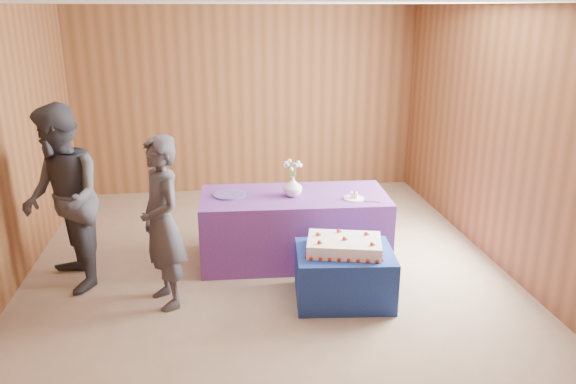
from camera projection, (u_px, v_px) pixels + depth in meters
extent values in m
plane|color=gray|center=(268.00, 277.00, 5.83)|extent=(6.00, 6.00, 0.00)
cube|color=brown|center=(246.00, 101.00, 8.22)|extent=(5.00, 0.04, 2.70)
cube|color=brown|center=(332.00, 309.00, 2.58)|extent=(5.00, 0.04, 2.70)
cube|color=brown|center=(510.00, 142.00, 5.72)|extent=(0.04, 6.00, 2.70)
cube|color=white|center=(265.00, 3.00, 4.98)|extent=(5.00, 6.00, 0.04)
cube|color=#1B4399|center=(344.00, 275.00, 5.31)|extent=(0.97, 0.79, 0.50)
cube|color=#673593|center=(294.00, 227.00, 6.13)|extent=(2.04, 0.99, 0.75)
cube|color=white|center=(344.00, 245.00, 5.21)|extent=(0.76, 0.60, 0.12)
sphere|color=#B3250D|center=(306.00, 258.00, 5.05)|extent=(0.04, 0.04, 0.04)
sphere|color=#B3250D|center=(382.00, 261.00, 4.98)|extent=(0.04, 0.04, 0.04)
sphere|color=#B3250D|center=(309.00, 239.00, 5.47)|extent=(0.04, 0.04, 0.04)
sphere|color=#B3250D|center=(379.00, 241.00, 5.41)|extent=(0.04, 0.04, 0.04)
sphere|color=#B3250D|center=(322.00, 241.00, 5.10)|extent=(0.04, 0.04, 0.04)
cone|color=#135522|center=(325.00, 242.00, 5.11)|extent=(0.02, 0.03, 0.03)
sphere|color=#B3250D|center=(364.00, 234.00, 5.26)|extent=(0.04, 0.04, 0.04)
cone|color=#135522|center=(367.00, 235.00, 5.27)|extent=(0.02, 0.03, 0.03)
sphere|color=#B3250D|center=(344.00, 237.00, 5.19)|extent=(0.04, 0.04, 0.04)
cone|color=#135522|center=(347.00, 238.00, 5.19)|extent=(0.02, 0.03, 0.03)
imported|color=silver|center=(293.00, 186.00, 5.95)|extent=(0.20, 0.20, 0.21)
cylinder|color=#35702D|center=(296.00, 171.00, 5.90)|extent=(0.01, 0.01, 0.13)
sphere|color=#C1ABDE|center=(300.00, 164.00, 5.88)|extent=(0.04, 0.04, 0.04)
cylinder|color=#35702D|center=(295.00, 170.00, 5.91)|extent=(0.01, 0.01, 0.13)
sphere|color=white|center=(298.00, 163.00, 5.93)|extent=(0.04, 0.04, 0.04)
cylinder|color=#35702D|center=(293.00, 170.00, 5.92)|extent=(0.01, 0.01, 0.13)
sphere|color=#C1ABDE|center=(294.00, 163.00, 5.95)|extent=(0.04, 0.04, 0.04)
cylinder|color=#35702D|center=(291.00, 170.00, 5.92)|extent=(0.01, 0.01, 0.13)
sphere|color=white|center=(289.00, 163.00, 5.94)|extent=(0.04, 0.04, 0.04)
cylinder|color=#35702D|center=(290.00, 170.00, 5.91)|extent=(0.01, 0.01, 0.13)
sphere|color=#C1ABDE|center=(286.00, 164.00, 5.91)|extent=(0.04, 0.04, 0.04)
cylinder|color=#35702D|center=(290.00, 171.00, 5.89)|extent=(0.01, 0.01, 0.13)
sphere|color=white|center=(285.00, 165.00, 5.86)|extent=(0.04, 0.04, 0.04)
cylinder|color=#35702D|center=(291.00, 171.00, 5.87)|extent=(0.01, 0.01, 0.13)
sphere|color=#C1ABDE|center=(287.00, 166.00, 5.82)|extent=(0.04, 0.04, 0.04)
cylinder|color=#35702D|center=(292.00, 172.00, 5.86)|extent=(0.01, 0.01, 0.13)
sphere|color=white|center=(291.00, 167.00, 5.80)|extent=(0.04, 0.04, 0.04)
cylinder|color=#35702D|center=(294.00, 172.00, 5.87)|extent=(0.01, 0.01, 0.13)
sphere|color=#C1ABDE|center=(296.00, 167.00, 5.80)|extent=(0.04, 0.04, 0.04)
cylinder|color=#35702D|center=(295.00, 171.00, 5.88)|extent=(0.01, 0.01, 0.13)
sphere|color=white|center=(300.00, 166.00, 5.84)|extent=(0.04, 0.04, 0.04)
cylinder|color=#574992|center=(230.00, 195.00, 5.99)|extent=(0.43, 0.43, 0.02)
cylinder|color=white|center=(354.00, 198.00, 5.89)|extent=(0.28, 0.28, 0.01)
cube|color=white|center=(354.00, 195.00, 5.87)|extent=(0.09, 0.08, 0.06)
sphere|color=#B3250D|center=(355.00, 192.00, 5.84)|extent=(0.02, 0.02, 0.02)
cube|color=silver|center=(368.00, 202.00, 5.80)|extent=(0.25, 0.11, 0.00)
imported|color=#363640|center=(162.00, 223.00, 5.07)|extent=(0.59, 0.70, 1.61)
imported|color=#353640|center=(63.00, 200.00, 5.36)|extent=(1.00, 1.10, 1.83)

